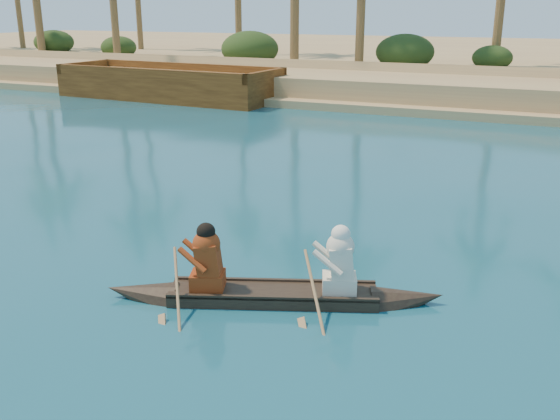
% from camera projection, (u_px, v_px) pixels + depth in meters
% --- Properties ---
extents(canoe, '(5.34, 2.65, 1.50)m').
position_uv_depth(canoe, '(273.00, 284.00, 9.99)').
color(canoe, '#31271B').
rests_on(canoe, ground).
extents(barge_left, '(12.00, 4.59, 1.97)m').
position_uv_depth(barge_left, '(169.00, 85.00, 32.55)').
color(barge_left, brown).
rests_on(barge_left, ground).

